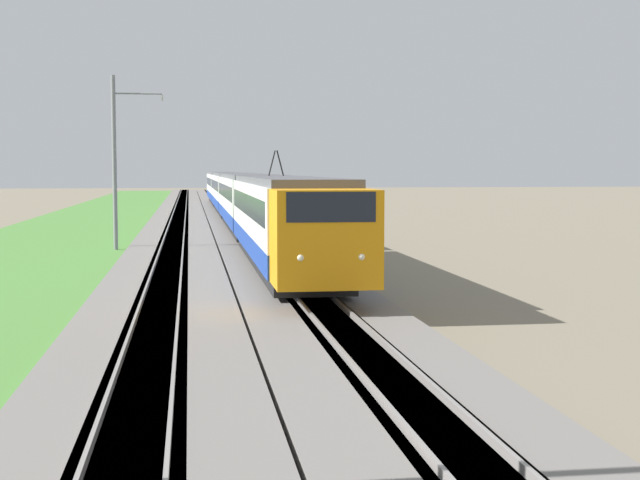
# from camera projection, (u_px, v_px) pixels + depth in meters

# --- Properties ---
(ballast_main) EXTENTS (240.00, 4.40, 0.30)m
(ballast_main) POSITION_uv_depth(u_px,v_px,m) (175.00, 239.00, 51.81)
(ballast_main) COLOR slate
(ballast_main) RESTS_ON ground
(ballast_adjacent) EXTENTS (240.00, 4.40, 0.30)m
(ballast_adjacent) POSITION_uv_depth(u_px,v_px,m) (252.00, 238.00, 52.46)
(ballast_adjacent) COLOR slate
(ballast_adjacent) RESTS_ON ground
(track_main) EXTENTS (240.00, 1.57, 0.45)m
(track_main) POSITION_uv_depth(u_px,v_px,m) (175.00, 238.00, 51.81)
(track_main) COLOR #4C4238
(track_main) RESTS_ON ground
(track_adjacent) EXTENTS (240.00, 1.57, 0.45)m
(track_adjacent) POSITION_uv_depth(u_px,v_px,m) (252.00, 238.00, 52.46)
(track_adjacent) COLOR #4C4238
(track_adjacent) RESTS_ON ground
(grass_verge) EXTENTS (240.00, 11.27, 0.12)m
(grass_verge) POSITION_uv_depth(u_px,v_px,m) (62.00, 241.00, 50.89)
(grass_verge) COLOR #4C8438
(grass_verge) RESTS_ON ground
(passenger_train) EXTENTS (87.59, 2.95, 4.97)m
(passenger_train) POSITION_uv_depth(u_px,v_px,m) (238.00, 194.00, 66.53)
(passenger_train) COLOR orange
(passenger_train) RESTS_ON ground
(catenary_mast_mid) EXTENTS (0.22, 2.56, 8.85)m
(catenary_mast_mid) POSITION_uv_depth(u_px,v_px,m) (116.00, 161.00, 44.65)
(catenary_mast_mid) COLOR slate
(catenary_mast_mid) RESTS_ON ground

